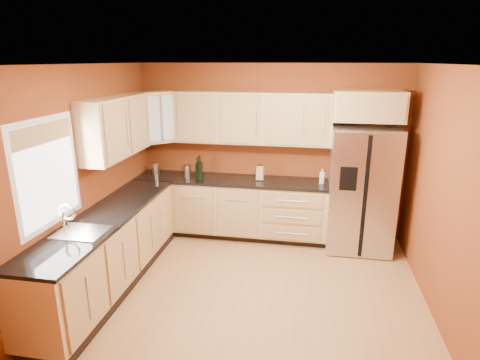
# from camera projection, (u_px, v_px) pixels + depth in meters

# --- Properties ---
(floor) EXTENTS (4.00, 4.00, 0.00)m
(floor) POSITION_uv_depth(u_px,v_px,m) (248.00, 299.00, 4.62)
(floor) COLOR #AA7541
(floor) RESTS_ON ground
(ceiling) EXTENTS (4.00, 4.00, 0.00)m
(ceiling) POSITION_uv_depth(u_px,v_px,m) (250.00, 65.00, 3.87)
(ceiling) COLOR white
(ceiling) RESTS_ON wall_back
(wall_back) EXTENTS (4.00, 0.04, 2.60)m
(wall_back) POSITION_uv_depth(u_px,v_px,m) (270.00, 151.00, 6.13)
(wall_back) COLOR maroon
(wall_back) RESTS_ON floor
(wall_front) EXTENTS (4.00, 0.04, 2.60)m
(wall_front) POSITION_uv_depth(u_px,v_px,m) (196.00, 298.00, 2.36)
(wall_front) COLOR maroon
(wall_front) RESTS_ON floor
(wall_left) EXTENTS (0.04, 4.00, 2.60)m
(wall_left) POSITION_uv_depth(u_px,v_px,m) (77.00, 182.00, 4.58)
(wall_left) COLOR maroon
(wall_left) RESTS_ON floor
(wall_right) EXTENTS (0.04, 4.00, 2.60)m
(wall_right) POSITION_uv_depth(u_px,v_px,m) (452.00, 204.00, 3.90)
(wall_right) COLOR maroon
(wall_right) RESTS_ON floor
(base_cabinets_back) EXTENTS (2.90, 0.60, 0.88)m
(base_cabinets_back) POSITION_uv_depth(u_px,v_px,m) (231.00, 208.00, 6.19)
(base_cabinets_back) COLOR tan
(base_cabinets_back) RESTS_ON floor
(base_cabinets_left) EXTENTS (0.60, 2.80, 0.88)m
(base_cabinets_left) POSITION_uv_depth(u_px,v_px,m) (108.00, 252.00, 4.78)
(base_cabinets_left) COLOR tan
(base_cabinets_left) RESTS_ON floor
(countertop_back) EXTENTS (2.90, 0.62, 0.04)m
(countertop_back) POSITION_uv_depth(u_px,v_px,m) (230.00, 180.00, 6.05)
(countertop_back) COLOR black
(countertop_back) RESTS_ON base_cabinets_back
(countertop_left) EXTENTS (0.62, 2.80, 0.04)m
(countertop_left) POSITION_uv_depth(u_px,v_px,m) (105.00, 216.00, 4.65)
(countertop_left) COLOR black
(countertop_left) RESTS_ON base_cabinets_left
(upper_cabinets_back) EXTENTS (2.30, 0.33, 0.75)m
(upper_cabinets_back) POSITION_uv_depth(u_px,v_px,m) (252.00, 118.00, 5.86)
(upper_cabinets_back) COLOR tan
(upper_cabinets_back) RESTS_ON wall_back
(upper_cabinets_left) EXTENTS (0.33, 1.35, 0.75)m
(upper_cabinets_left) POSITION_uv_depth(u_px,v_px,m) (116.00, 127.00, 5.09)
(upper_cabinets_left) COLOR tan
(upper_cabinets_left) RESTS_ON wall_left
(corner_upper_cabinet) EXTENTS (0.67, 0.67, 0.75)m
(corner_upper_cabinet) POSITION_uv_depth(u_px,v_px,m) (156.00, 117.00, 5.95)
(corner_upper_cabinet) COLOR tan
(corner_upper_cabinet) RESTS_ON wall_back
(over_fridge_cabinet) EXTENTS (0.92, 0.60, 0.40)m
(over_fridge_cabinet) POSITION_uv_depth(u_px,v_px,m) (368.00, 106.00, 5.40)
(over_fridge_cabinet) COLOR tan
(over_fridge_cabinet) RESTS_ON wall_back
(refrigerator) EXTENTS (0.90, 0.75, 1.78)m
(refrigerator) POSITION_uv_depth(u_px,v_px,m) (361.00, 189.00, 5.66)
(refrigerator) COLOR silver
(refrigerator) RESTS_ON floor
(window) EXTENTS (0.03, 0.90, 1.00)m
(window) POSITION_uv_depth(u_px,v_px,m) (48.00, 173.00, 4.04)
(window) COLOR white
(window) RESTS_ON wall_left
(sink_faucet) EXTENTS (0.50, 0.42, 0.30)m
(sink_faucet) POSITION_uv_depth(u_px,v_px,m) (80.00, 219.00, 4.13)
(sink_faucet) COLOR silver
(sink_faucet) RESTS_ON countertop_left
(canister_left) EXTENTS (0.11, 0.11, 0.18)m
(canister_left) POSITION_uv_depth(u_px,v_px,m) (188.00, 171.00, 6.11)
(canister_left) COLOR silver
(canister_left) RESTS_ON countertop_back
(canister_right) EXTENTS (0.13, 0.13, 0.18)m
(canister_right) POSITION_uv_depth(u_px,v_px,m) (156.00, 169.00, 6.25)
(canister_right) COLOR silver
(canister_right) RESTS_ON countertop_back
(wine_bottle_a) EXTENTS (0.10, 0.10, 0.36)m
(wine_bottle_a) POSITION_uv_depth(u_px,v_px,m) (200.00, 167.00, 5.99)
(wine_bottle_a) COLOR black
(wine_bottle_a) RESTS_ON countertop_back
(wine_bottle_b) EXTENTS (0.07, 0.07, 0.32)m
(wine_bottle_b) POSITION_uv_depth(u_px,v_px,m) (198.00, 168.00, 6.03)
(wine_bottle_b) COLOR black
(wine_bottle_b) RESTS_ON countertop_back
(knife_block) EXTENTS (0.11, 0.10, 0.21)m
(knife_block) POSITION_uv_depth(u_px,v_px,m) (260.00, 173.00, 5.97)
(knife_block) COLOR #AA8353
(knife_block) RESTS_ON countertop_back
(soap_dispenser) EXTENTS (0.09, 0.09, 0.21)m
(soap_dispenser) POSITION_uv_depth(u_px,v_px,m) (322.00, 176.00, 5.79)
(soap_dispenser) COLOR silver
(soap_dispenser) RESTS_ON countertop_back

